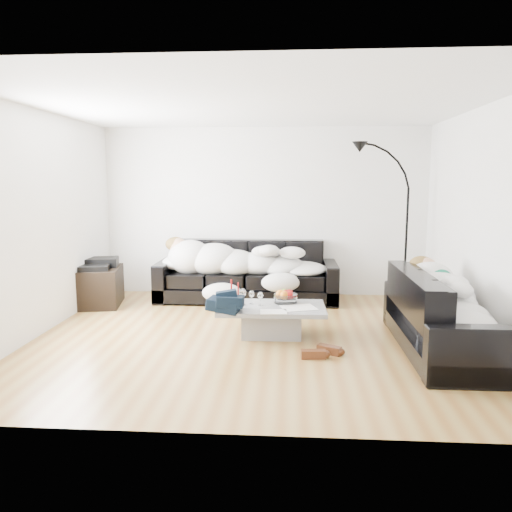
# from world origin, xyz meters

# --- Properties ---
(ground) EXTENTS (5.00, 5.00, 0.00)m
(ground) POSITION_xyz_m (0.00, 0.00, 0.00)
(ground) COLOR #93612C
(ground) RESTS_ON ground
(wall_back) EXTENTS (5.00, 0.02, 2.60)m
(wall_back) POSITION_xyz_m (0.00, 2.25, 1.30)
(wall_back) COLOR silver
(wall_back) RESTS_ON ground
(wall_left) EXTENTS (0.02, 4.50, 2.60)m
(wall_left) POSITION_xyz_m (-2.50, 0.00, 1.30)
(wall_left) COLOR silver
(wall_left) RESTS_ON ground
(wall_right) EXTENTS (0.02, 4.50, 2.60)m
(wall_right) POSITION_xyz_m (2.50, 0.00, 1.30)
(wall_right) COLOR silver
(wall_right) RESTS_ON ground
(ceiling) EXTENTS (5.00, 5.00, 0.00)m
(ceiling) POSITION_xyz_m (0.00, 0.00, 2.60)
(ceiling) COLOR white
(ceiling) RESTS_ON ground
(sofa_back) EXTENTS (2.68, 0.93, 0.88)m
(sofa_back) POSITION_xyz_m (-0.24, 1.79, 0.44)
(sofa_back) COLOR black
(sofa_back) RESTS_ON ground
(sofa_right) EXTENTS (0.88, 2.05, 0.83)m
(sofa_right) POSITION_xyz_m (2.03, -0.34, 0.42)
(sofa_right) COLOR black
(sofa_right) RESTS_ON ground
(sleeper_back) EXTENTS (2.27, 0.78, 0.45)m
(sleeper_back) POSITION_xyz_m (-0.24, 1.74, 0.65)
(sleeper_back) COLOR white
(sleeper_back) RESTS_ON sofa_back
(sleeper_right) EXTENTS (0.74, 1.76, 0.43)m
(sleeper_right) POSITION_xyz_m (2.03, -0.34, 0.64)
(sleeper_right) COLOR white
(sleeper_right) RESTS_ON sofa_right
(teal_cushion) EXTENTS (0.42, 0.38, 0.20)m
(teal_cushion) POSITION_xyz_m (1.97, 0.29, 0.72)
(teal_cushion) COLOR #0E6648
(teal_cushion) RESTS_ON sofa_right
(coffee_table) EXTENTS (1.24, 0.74, 0.36)m
(coffee_table) POSITION_xyz_m (0.20, 0.04, 0.18)
(coffee_table) COLOR #939699
(coffee_table) RESTS_ON ground
(fruit_bowl) EXTENTS (0.30, 0.30, 0.17)m
(fruit_bowl) POSITION_xyz_m (0.36, 0.20, 0.44)
(fruit_bowl) COLOR white
(fruit_bowl) RESTS_ON coffee_table
(wine_glass_a) EXTENTS (0.07, 0.07, 0.15)m
(wine_glass_a) POSITION_xyz_m (-0.04, 0.13, 0.44)
(wine_glass_a) COLOR white
(wine_glass_a) RESTS_ON coffee_table
(wine_glass_b) EXTENTS (0.09, 0.09, 0.19)m
(wine_glass_b) POSITION_xyz_m (-0.14, 0.08, 0.45)
(wine_glass_b) COLOR white
(wine_glass_b) RESTS_ON coffee_table
(wine_glass_c) EXTENTS (0.07, 0.07, 0.16)m
(wine_glass_c) POSITION_xyz_m (0.07, 0.06, 0.44)
(wine_glass_c) COLOR white
(wine_glass_c) RESTS_ON coffee_table
(candle_left) EXTENTS (0.05, 0.05, 0.27)m
(candle_left) POSITION_xyz_m (-0.29, 0.23, 0.49)
(candle_left) COLOR maroon
(candle_left) RESTS_ON coffee_table
(candle_right) EXTENTS (0.04, 0.04, 0.22)m
(candle_right) POSITION_xyz_m (-0.21, 0.27, 0.47)
(candle_right) COLOR maroon
(candle_right) RESTS_ON coffee_table
(newspaper_a) EXTENTS (0.44, 0.39, 0.01)m
(newspaper_a) POSITION_xyz_m (0.51, -0.03, 0.37)
(newspaper_a) COLOR silver
(newspaper_a) RESTS_ON coffee_table
(newspaper_b) EXTENTS (0.31, 0.23, 0.01)m
(newspaper_b) POSITION_xyz_m (0.23, -0.23, 0.36)
(newspaper_b) COLOR silver
(newspaper_b) RESTS_ON coffee_table
(navy_jacket) EXTENTS (0.41, 0.35, 0.19)m
(navy_jacket) POSITION_xyz_m (-0.28, -0.22, 0.53)
(navy_jacket) COLOR black
(navy_jacket) RESTS_ON coffee_table
(shoes) EXTENTS (0.46, 0.35, 0.10)m
(shoes) POSITION_xyz_m (0.73, -0.60, 0.05)
(shoes) COLOR #472311
(shoes) RESTS_ON ground
(av_cabinet) EXTENTS (0.68, 0.88, 0.55)m
(av_cabinet) POSITION_xyz_m (-2.33, 1.34, 0.27)
(av_cabinet) COLOR black
(av_cabinet) RESTS_ON ground
(stereo) EXTENTS (0.50, 0.43, 0.13)m
(stereo) POSITION_xyz_m (-2.33, 1.34, 0.61)
(stereo) COLOR black
(stereo) RESTS_ON av_cabinet
(floor_lamp) EXTENTS (0.80, 0.48, 2.06)m
(floor_lamp) POSITION_xyz_m (2.08, 1.77, 1.03)
(floor_lamp) COLOR black
(floor_lamp) RESTS_ON ground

